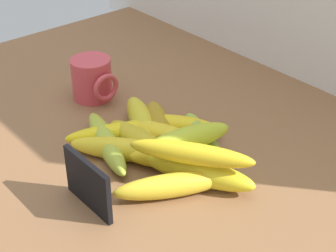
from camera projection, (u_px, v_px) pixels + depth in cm
name	position (u px, v px, depth cm)	size (l,w,h in cm)	color
counter_top	(145.00, 137.00, 99.79)	(110.00, 76.00, 3.00)	brown
chalkboard_sign	(88.00, 186.00, 79.16)	(11.00, 1.80, 8.40)	black
coffee_mug	(93.00, 79.00, 107.55)	(9.55, 8.05, 8.39)	#CF414A
banana_0	(145.00, 145.00, 91.35)	(19.09, 4.18, 4.18)	gold
banana_1	(143.00, 118.00, 98.75)	(15.26, 4.22, 4.22)	gold
banana_2	(158.00, 124.00, 96.93)	(15.53, 4.15, 4.15)	#A17D18
banana_3	(205.00, 144.00, 91.70)	(20.31, 3.99, 3.99)	#98B437
banana_4	(177.00, 157.00, 88.51)	(15.83, 3.96, 3.96)	yellow
banana_5	(178.00, 126.00, 96.72)	(15.77, 3.91, 3.91)	yellow
banana_6	(171.00, 186.00, 82.27)	(18.10, 3.82, 3.82)	yellow
banana_7	(107.00, 142.00, 92.48)	(20.10, 3.66, 3.66)	#A5B634
banana_8	(198.00, 171.00, 84.90)	(19.06, 4.34, 4.34)	yellow
banana_9	(123.00, 132.00, 95.18)	(20.38, 3.60, 3.60)	yellow
banana_10	(126.00, 150.00, 90.31)	(19.46, 3.96, 3.96)	yellow
banana_11	(171.00, 139.00, 92.72)	(19.48, 4.27, 4.27)	yellow
banana_12	(191.00, 153.00, 82.29)	(19.83, 3.46, 3.46)	yellow
banana_13	(188.00, 138.00, 86.16)	(15.10, 3.88, 3.88)	#AEBD29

